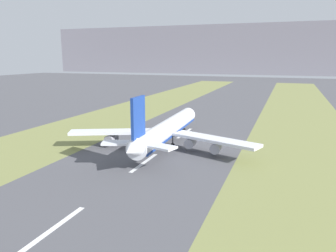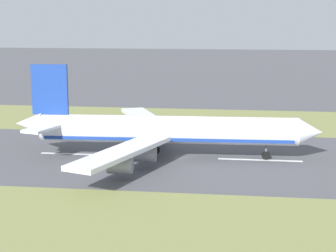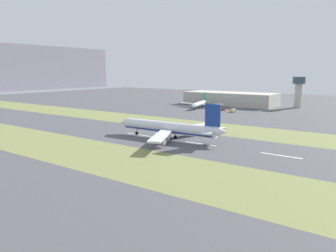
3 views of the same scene
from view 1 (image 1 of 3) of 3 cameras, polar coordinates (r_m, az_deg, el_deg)
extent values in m
plane|color=#4C4C51|center=(116.89, 0.39, -3.10)|extent=(800.00, 800.00, 0.00)
cube|color=olive|center=(138.28, -17.45, -1.27)|extent=(40.00, 600.00, 0.01)
cube|color=olive|center=(110.70, 22.96, -4.95)|extent=(40.00, 600.00, 0.01)
cube|color=silver|center=(65.45, -19.36, -16.51)|extent=(1.20, 18.00, 0.01)
cube|color=silver|center=(96.78, -4.18, -6.38)|extent=(1.20, 18.00, 0.01)
cube|color=silver|center=(132.85, 2.92, -1.25)|extent=(1.20, 18.00, 0.01)
cylinder|color=silver|center=(112.95, 0.00, -0.40)|extent=(8.31, 56.20, 6.00)
cone|color=silver|center=(141.76, 3.77, 2.14)|extent=(6.08, 5.24, 5.88)
cone|color=silver|center=(84.67, -6.44, -4.18)|extent=(5.34, 6.21, 5.10)
cube|color=navy|center=(113.32, 0.00, -1.21)|extent=(7.92, 53.95, 0.70)
cube|color=silver|center=(113.24, -9.59, -1.00)|extent=(28.89, 17.43, 0.90)
cube|color=silver|center=(102.30, 8.13, -2.36)|extent=(29.33, 15.39, 0.90)
cylinder|color=#93939E|center=(113.12, -4.97, -2.17)|extent=(3.40, 4.93, 3.20)
cylinder|color=#93939E|center=(113.80, -9.84, -2.22)|extent=(3.40, 4.93, 3.20)
cylinder|color=#93939E|center=(107.63, 3.92, -2.89)|extent=(3.40, 4.93, 3.20)
cylinder|color=#93939E|center=(102.59, 8.34, -3.74)|extent=(3.40, 4.93, 3.20)
cube|color=navy|center=(87.36, -5.22, 1.55)|extent=(1.13, 8.03, 11.00)
cube|color=silver|center=(91.25, -8.31, -2.91)|extent=(10.91, 7.61, 0.60)
cube|color=silver|center=(87.09, -1.78, -3.51)|extent=(10.82, 6.93, 0.60)
cylinder|color=#59595E|center=(133.70, 2.79, -0.07)|extent=(0.50, 0.50, 3.20)
cylinder|color=black|center=(134.04, 2.78, -0.74)|extent=(0.97, 1.84, 1.80)
cylinder|color=#59595E|center=(111.86, -1.74, -2.48)|extent=(0.50, 0.50, 3.20)
cylinder|color=black|center=(112.27, -1.73, -3.27)|extent=(0.97, 1.84, 1.80)
cylinder|color=#59595E|center=(110.29, 0.81, -2.68)|extent=(0.50, 0.50, 3.20)
cylinder|color=black|center=(110.70, 0.81, -3.48)|extent=(0.97, 1.84, 1.80)
cube|color=gray|center=(627.44, 17.09, 12.57)|extent=(800.00, 120.00, 83.52)
camera|label=2|loc=(143.72, 54.86, 7.05)|focal=60.00mm
camera|label=3|loc=(177.71, -69.44, 6.06)|focal=35.00mm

